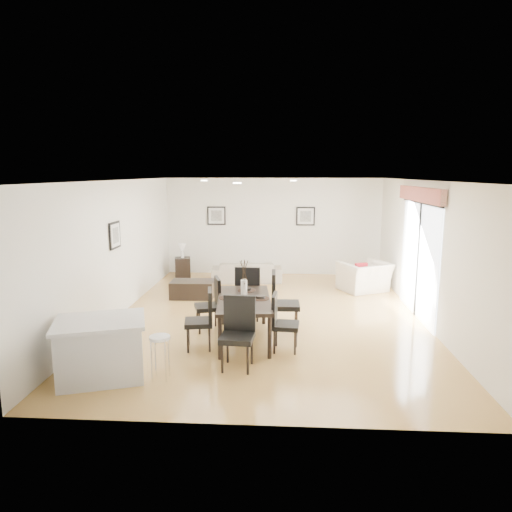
# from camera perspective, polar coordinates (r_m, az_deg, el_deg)

# --- Properties ---
(ground) EXTENTS (8.00, 8.00, 0.00)m
(ground) POSITION_cam_1_polar(r_m,az_deg,el_deg) (9.22, 1.52, -7.59)
(ground) COLOR tan
(ground) RESTS_ON ground
(wall_back) EXTENTS (6.00, 0.04, 2.70)m
(wall_back) POSITION_cam_1_polar(r_m,az_deg,el_deg) (12.85, 2.16, 3.70)
(wall_back) COLOR white
(wall_back) RESTS_ON ground
(wall_front) EXTENTS (6.00, 0.04, 2.70)m
(wall_front) POSITION_cam_1_polar(r_m,az_deg,el_deg) (5.00, -0.01, -6.98)
(wall_front) COLOR white
(wall_front) RESTS_ON ground
(wall_left) EXTENTS (0.04, 8.00, 2.70)m
(wall_left) POSITION_cam_1_polar(r_m,az_deg,el_deg) (9.48, -16.89, 0.87)
(wall_left) COLOR white
(wall_left) RESTS_ON ground
(wall_right) EXTENTS (0.04, 8.00, 2.70)m
(wall_right) POSITION_cam_1_polar(r_m,az_deg,el_deg) (9.29, 20.38, 0.48)
(wall_right) COLOR white
(wall_right) RESTS_ON ground
(ceiling) EXTENTS (6.00, 8.00, 0.02)m
(ceiling) POSITION_cam_1_polar(r_m,az_deg,el_deg) (8.77, 1.60, 9.44)
(ceiling) COLOR white
(ceiling) RESTS_ON wall_back
(sofa) EXTENTS (1.88, 0.86, 0.54)m
(sofa) POSITION_cam_1_polar(r_m,az_deg,el_deg) (12.06, -1.16, -1.95)
(sofa) COLOR gray
(sofa) RESTS_ON ground
(armchair) EXTENTS (1.40, 1.34, 0.71)m
(armchair) POSITION_cam_1_polar(r_m,az_deg,el_deg) (11.40, 13.38, -2.53)
(armchair) COLOR #F0E7CF
(armchair) RESTS_ON ground
(dining_table) EXTENTS (1.05, 1.85, 0.74)m
(dining_table) POSITION_cam_1_polar(r_m,az_deg,el_deg) (7.80, -1.50, -5.84)
(dining_table) COLOR black
(dining_table) RESTS_ON ground
(dining_chair_wnear) EXTENTS (0.51, 0.51, 0.99)m
(dining_chair_wnear) POSITION_cam_1_polar(r_m,az_deg,el_deg) (7.51, -6.56, -7.46)
(dining_chair_wnear) COLOR black
(dining_chair_wnear) RESTS_ON ground
(dining_chair_wfar) EXTENTS (0.55, 0.55, 0.97)m
(dining_chair_wfar) POSITION_cam_1_polar(r_m,az_deg,el_deg) (8.36, -5.53, -5.64)
(dining_chair_wfar) COLOR black
(dining_chair_wfar) RESTS_ON ground
(dining_chair_enear) EXTENTS (0.45, 0.45, 0.94)m
(dining_chair_enear) POSITION_cam_1_polar(r_m,az_deg,el_deg) (7.40, 3.10, -7.89)
(dining_chair_enear) COLOR black
(dining_chair_enear) RESTS_ON ground
(dining_chair_efar) EXTENTS (0.51, 0.51, 1.11)m
(dining_chair_efar) POSITION_cam_1_polar(r_m,az_deg,el_deg) (8.21, 3.05, -5.35)
(dining_chair_efar) COLOR black
(dining_chair_efar) RESTS_ON ground
(dining_chair_head) EXTENTS (0.51, 0.51, 1.06)m
(dining_chair_head) POSITION_cam_1_polar(r_m,az_deg,el_deg) (6.79, -2.23, -8.98)
(dining_chair_head) COLOR black
(dining_chair_head) RESTS_ON ground
(dining_chair_foot) EXTENTS (0.52, 0.52, 1.07)m
(dining_chair_foot) POSITION_cam_1_polar(r_m,az_deg,el_deg) (8.86, -0.94, -4.27)
(dining_chair_foot) COLOR black
(dining_chair_foot) RESTS_ON ground
(vase) EXTENTS (0.86, 1.32, 0.67)m
(vase) POSITION_cam_1_polar(r_m,az_deg,el_deg) (7.71, -1.51, -3.35)
(vase) COLOR white
(vase) RESTS_ON dining_table
(coffee_table) EXTENTS (0.99, 0.61, 0.39)m
(coffee_table) POSITION_cam_1_polar(r_m,az_deg,el_deg) (10.64, -7.92, -4.12)
(coffee_table) COLOR black
(coffee_table) RESTS_ON ground
(side_table) EXTENTS (0.49, 0.49, 0.55)m
(side_table) POSITION_cam_1_polar(r_m,az_deg,el_deg) (12.70, -9.13, -1.42)
(side_table) COLOR black
(side_table) RESTS_ON ground
(table_lamp) EXTENTS (0.20, 0.20, 0.38)m
(table_lamp) POSITION_cam_1_polar(r_m,az_deg,el_deg) (12.60, -9.20, 0.91)
(table_lamp) COLOR white
(table_lamp) RESTS_ON side_table
(cushion) EXTENTS (0.32, 0.19, 0.30)m
(cushion) POSITION_cam_1_polar(r_m,az_deg,el_deg) (11.24, 13.00, -1.63)
(cushion) COLOR #A4151D
(cushion) RESTS_ON armchair
(kitchen_island) EXTENTS (1.43, 1.26, 0.84)m
(kitchen_island) POSITION_cam_1_polar(r_m,az_deg,el_deg) (6.83, -18.79, -10.91)
(kitchen_island) COLOR silver
(kitchen_island) RESTS_ON ground
(bar_stool) EXTENTS (0.29, 0.29, 0.63)m
(bar_stool) POSITION_cam_1_polar(r_m,az_deg,el_deg) (6.52, -11.93, -10.51)
(bar_stool) COLOR white
(bar_stool) RESTS_ON ground
(framed_print_back_left) EXTENTS (0.52, 0.04, 0.52)m
(framed_print_back_left) POSITION_cam_1_polar(r_m,az_deg,el_deg) (12.93, -4.97, 5.04)
(framed_print_back_left) COLOR black
(framed_print_back_left) RESTS_ON wall_back
(framed_print_back_right) EXTENTS (0.52, 0.04, 0.52)m
(framed_print_back_right) POSITION_cam_1_polar(r_m,az_deg,el_deg) (12.80, 6.21, 4.97)
(framed_print_back_right) COLOR black
(framed_print_back_right) RESTS_ON wall_back
(framed_print_left_wall) EXTENTS (0.04, 0.52, 0.52)m
(framed_print_left_wall) POSITION_cam_1_polar(r_m,az_deg,el_deg) (9.24, -17.24, 2.50)
(framed_print_left_wall) COLOR black
(framed_print_left_wall) RESTS_ON wall_left
(sliding_door) EXTENTS (0.12, 2.70, 2.57)m
(sliding_door) POSITION_cam_1_polar(r_m,az_deg,el_deg) (9.52, 19.73, 2.66)
(sliding_door) COLOR white
(sliding_door) RESTS_ON wall_right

